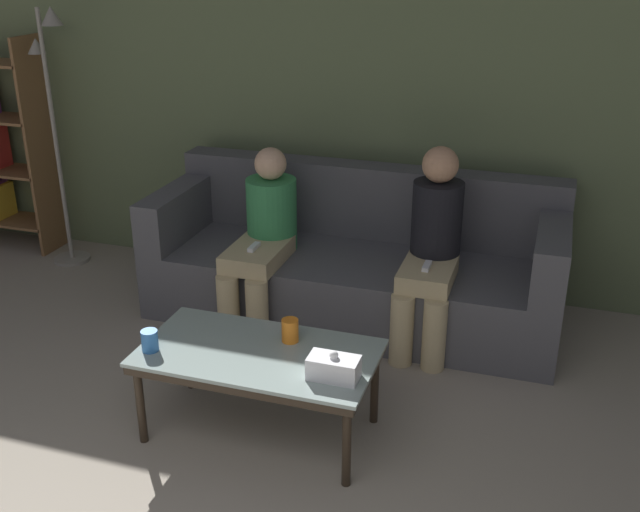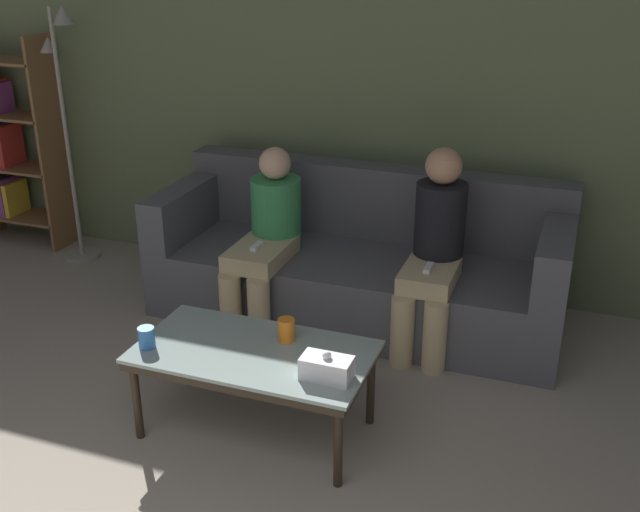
% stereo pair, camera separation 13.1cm
% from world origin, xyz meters
% --- Properties ---
extents(wall_back, '(12.00, 0.06, 2.60)m').
position_xyz_m(wall_back, '(0.00, 4.12, 1.30)').
color(wall_back, '#60704C').
rests_on(wall_back, ground_plane).
extents(couch, '(2.47, 0.91, 0.88)m').
position_xyz_m(couch, '(0.00, 3.60, 0.32)').
color(couch, '#515156').
rests_on(couch, ground_plane).
extents(coffee_table, '(1.09, 0.59, 0.44)m').
position_xyz_m(coffee_table, '(-0.09, 2.24, 0.40)').
color(coffee_table, '#8C9E99').
rests_on(coffee_table, ground_plane).
extents(cup_near_left, '(0.08, 0.08, 0.11)m').
position_xyz_m(cup_near_left, '(0.02, 2.37, 0.50)').
color(cup_near_left, orange).
rests_on(cup_near_left, coffee_table).
extents(cup_near_right, '(0.08, 0.08, 0.10)m').
position_xyz_m(cup_near_right, '(-0.56, 2.09, 0.49)').
color(cup_near_right, '#3372BF').
rests_on(cup_near_right, coffee_table).
extents(tissue_box, '(0.22, 0.12, 0.13)m').
position_xyz_m(tissue_box, '(0.31, 2.13, 0.49)').
color(tissue_box, white).
rests_on(tissue_box, coffee_table).
extents(bookshelf, '(0.75, 0.32, 1.57)m').
position_xyz_m(bookshelf, '(-2.90, 3.89, 0.76)').
color(bookshelf, brown).
rests_on(bookshelf, ground_plane).
extents(standing_lamp, '(0.31, 0.26, 1.78)m').
position_xyz_m(standing_lamp, '(-2.18, 3.75, 1.10)').
color(standing_lamp, gray).
rests_on(standing_lamp, ground_plane).
extents(seated_person_left_end, '(0.31, 0.70, 1.05)m').
position_xyz_m(seated_person_left_end, '(-0.50, 3.35, 0.55)').
color(seated_person_left_end, tan).
rests_on(seated_person_left_end, ground_plane).
extents(seated_person_mid_left, '(0.31, 0.63, 1.14)m').
position_xyz_m(seated_person_mid_left, '(0.50, 3.37, 0.59)').
color(seated_person_mid_left, tan).
rests_on(seated_person_mid_left, ground_plane).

